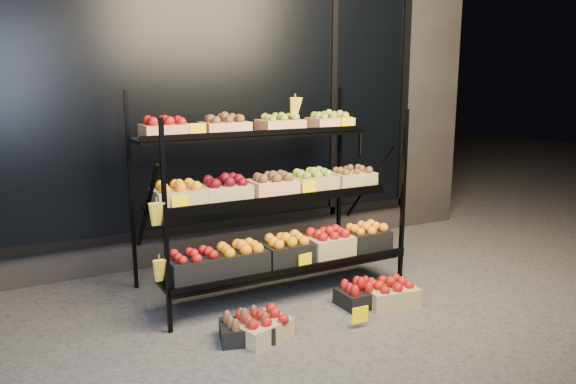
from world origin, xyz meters
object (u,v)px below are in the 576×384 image
floor_crate_left (262,325)px  floor_crate_midright (390,292)px  display_rack (272,197)px  floor_crate_midleft (246,328)px

floor_crate_left → floor_crate_midright: (1.15, 0.06, 0.00)m
display_rack → floor_crate_midleft: bearing=-127.3°
display_rack → floor_crate_midright: (0.66, -0.74, -0.69)m
display_rack → floor_crate_midright: bearing=-48.2°
floor_crate_left → floor_crate_midright: floor_crate_midright is taller
floor_crate_midright → floor_crate_left: bearing=-168.7°
floor_crate_midleft → floor_crate_left: bearing=4.0°
display_rack → floor_crate_midright: display_rack is taller
floor_crate_left → floor_crate_midleft: size_ratio=1.06×
display_rack → floor_crate_left: display_rack is taller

